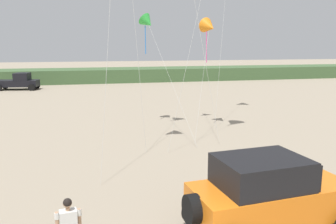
{
  "coord_description": "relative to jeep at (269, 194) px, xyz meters",
  "views": [
    {
      "loc": [
        -1.97,
        -5.22,
        5.19
      ],
      "look_at": [
        0.15,
        3.81,
        3.41
      ],
      "focal_mm": 37.42,
      "sensor_mm": 36.0,
      "label": 1
    }
  ],
  "objects": [
    {
      "name": "jeep",
      "position": [
        0.0,
        0.0,
        0.0
      ],
      "size": [
        4.95,
        2.76,
        2.26
      ],
      "color": "orange",
      "rests_on": "ground_plane"
    },
    {
      "name": "kite_red_delta",
      "position": [
        2.63,
        12.42,
        5.05
      ],
      "size": [
        2.53,
        3.91,
        6.88
      ],
      "color": "orange",
      "rests_on": "ground_plane"
    },
    {
      "name": "kite_black_sled",
      "position": [
        -0.82,
        14.17,
        5.37
      ],
      "size": [
        2.1,
        6.56,
        7.19
      ],
      "color": "green",
      "rests_on": "ground_plane"
    },
    {
      "name": "dune_ridge",
      "position": [
        1.16,
        43.22,
        -0.28
      ],
      "size": [
        90.0,
        6.41,
        1.84
      ],
      "primitive_type": "cube",
      "color": "#426038",
      "rests_on": "ground_plane"
    },
    {
      "name": "distant_pickup",
      "position": [
        -12.44,
        35.83,
        -0.26
      ],
      "size": [
        4.83,
        2.99,
        1.98
      ],
      "color": "black",
      "rests_on": "ground_plane"
    }
  ]
}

